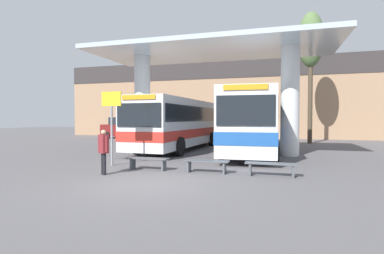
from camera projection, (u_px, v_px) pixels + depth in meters
name	position (u px, v px, depth m)	size (l,w,h in m)	color
ground_plane	(149.00, 183.00, 9.13)	(100.00, 100.00, 0.00)	#565456
townhouse_backdrop	(242.00, 92.00, 30.50)	(40.00, 0.58, 8.05)	#9E7A5B
station_canopy	(211.00, 69.00, 17.06)	(13.62, 5.94, 6.02)	silver
transit_bus_left_bay	(181.00, 122.00, 19.29)	(3.10, 11.10, 3.13)	silver
transit_bus_center_bay	(252.00, 120.00, 17.73)	(3.16, 12.21, 3.37)	silver
waiting_bench_near_pillar	(271.00, 166.00, 10.26)	(1.78, 0.44, 0.46)	#4C5156
waiting_bench_mid_platform	(148.00, 161.00, 11.57)	(1.65, 0.44, 0.46)	#4C5156
waiting_bench_far_platform	(206.00, 164.00, 10.91)	(1.66, 0.44, 0.46)	#4C5156
info_sign_platform	(112.00, 113.00, 12.53)	(0.90, 0.09, 3.11)	gray
pedestrian_waiting	(103.00, 147.00, 10.53)	(0.54, 0.42, 1.59)	black
poplar_tree_behind_left	(311.00, 42.00, 23.49)	(1.97, 1.97, 10.35)	#473A2B
parked_car_street	(123.00, 128.00, 29.99)	(4.37, 2.16, 2.10)	maroon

